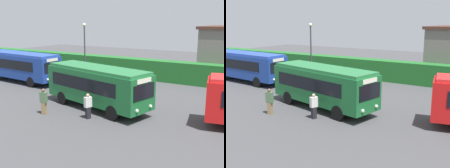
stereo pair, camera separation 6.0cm
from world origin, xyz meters
TOP-DOWN VIEW (x-y plane):
  - ground_plane at (0.00, 0.00)m, footprint 79.30×79.30m
  - bus_blue at (-11.45, 2.07)m, footprint 9.67×3.00m
  - bus_green at (0.57, -1.36)m, footprint 8.86×4.19m
  - person_left at (-1.70, -4.43)m, footprint 0.52×0.34m
  - person_center at (1.37, -3.55)m, footprint 0.41×0.54m
  - hedge_row at (0.00, 10.35)m, footprint 51.65×1.66m
  - lamppost at (-5.88, 5.68)m, footprint 0.36×0.36m

SIDE VIEW (x-z plane):
  - ground_plane at x=0.00m, z-range 0.00..0.00m
  - person_center at x=1.37m, z-range 0.04..1.72m
  - person_left at x=-1.70m, z-range 0.05..1.84m
  - hedge_row at x=0.00m, z-range 0.00..2.14m
  - bus_blue at x=-11.45m, z-range 0.24..3.28m
  - bus_green at x=0.57m, z-range 0.24..3.29m
  - lamppost at x=-5.88m, z-range 0.71..6.71m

